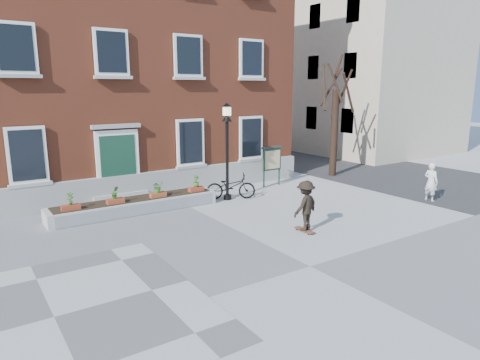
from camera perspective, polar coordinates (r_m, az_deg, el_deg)
ground at (r=11.39m, az=9.32°, el=-11.29°), size 100.00×100.00×0.00m
checker_patch at (r=9.75m, az=-23.55°, el=-16.42°), size 6.00×6.00×0.01m
bicycle at (r=17.59m, az=-1.24°, el=-0.85°), size 2.11×1.58×1.06m
parked_car at (r=30.59m, az=2.35°, el=5.10°), size 2.65×4.62×1.44m
bystander at (r=18.90m, az=24.11°, el=-0.22°), size 0.39×0.58×1.57m
brick_building at (r=22.23m, az=-20.91°, el=16.08°), size 18.40×10.85×12.60m
planter_assembly at (r=16.19m, az=-13.72°, el=-3.19°), size 6.20×1.12×1.15m
bare_tree at (r=22.55m, az=12.51°, el=7.57°), size 1.83×1.83×6.16m
side_street at (r=37.28m, az=9.26°, el=15.94°), size 15.20×36.00×14.50m
lamp_post at (r=17.16m, az=-1.73°, el=5.62°), size 0.40×0.40×3.93m
notice_board at (r=19.85m, az=4.27°, el=2.77°), size 1.10×0.16×1.87m
skateboarder at (r=13.65m, az=8.71°, el=-3.40°), size 1.14×0.81×1.67m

